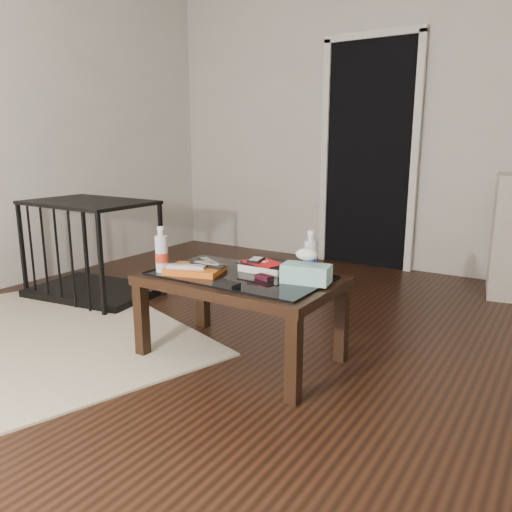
{
  "coord_description": "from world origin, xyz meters",
  "views": [
    {
      "loc": [
        1.22,
        -1.93,
        1.13
      ],
      "look_at": [
        -0.14,
        0.19,
        0.55
      ],
      "focal_mm": 35.0,
      "sensor_mm": 36.0,
      "label": 1
    }
  ],
  "objects_px": {
    "coffee_table": "(240,286)",
    "water_bottle_right": "(311,254)",
    "textbook": "(267,266)",
    "tissue_box": "(306,274)",
    "water_bottle_left": "(161,249)",
    "pet_crate": "(93,265)"
  },
  "relations": [
    {
      "from": "pet_crate",
      "to": "water_bottle_left",
      "type": "distance_m",
      "value": 1.32
    },
    {
      "from": "water_bottle_left",
      "to": "water_bottle_right",
      "type": "xyz_separation_m",
      "value": [
        0.71,
        0.32,
        0.0
      ]
    },
    {
      "from": "water_bottle_right",
      "to": "textbook",
      "type": "bearing_deg",
      "value": -179.25
    },
    {
      "from": "water_bottle_right",
      "to": "tissue_box",
      "type": "xyz_separation_m",
      "value": [
        0.03,
        -0.1,
        -0.07
      ]
    },
    {
      "from": "coffee_table",
      "to": "pet_crate",
      "type": "bearing_deg",
      "value": 168.21
    },
    {
      "from": "water_bottle_right",
      "to": "tissue_box",
      "type": "height_order",
      "value": "water_bottle_right"
    },
    {
      "from": "coffee_table",
      "to": "tissue_box",
      "type": "distance_m",
      "value": 0.38
    },
    {
      "from": "coffee_table",
      "to": "tissue_box",
      "type": "xyz_separation_m",
      "value": [
        0.36,
        0.04,
        0.11
      ]
    },
    {
      "from": "coffee_table",
      "to": "water_bottle_left",
      "type": "height_order",
      "value": "water_bottle_left"
    },
    {
      "from": "textbook",
      "to": "water_bottle_left",
      "type": "bearing_deg",
      "value": -145.63
    },
    {
      "from": "textbook",
      "to": "water_bottle_right",
      "type": "height_order",
      "value": "water_bottle_right"
    },
    {
      "from": "water_bottle_right",
      "to": "coffee_table",
      "type": "bearing_deg",
      "value": -156.88
    },
    {
      "from": "pet_crate",
      "to": "tissue_box",
      "type": "distance_m",
      "value": 1.95
    },
    {
      "from": "coffee_table",
      "to": "water_bottle_left",
      "type": "xyz_separation_m",
      "value": [
        -0.38,
        -0.18,
        0.18
      ]
    },
    {
      "from": "pet_crate",
      "to": "textbook",
      "type": "xyz_separation_m",
      "value": [
        1.63,
        -0.19,
        0.25
      ]
    },
    {
      "from": "coffee_table",
      "to": "tissue_box",
      "type": "height_order",
      "value": "tissue_box"
    },
    {
      "from": "textbook",
      "to": "water_bottle_right",
      "type": "xyz_separation_m",
      "value": [
        0.26,
        0.0,
        0.1
      ]
    },
    {
      "from": "coffee_table",
      "to": "textbook",
      "type": "xyz_separation_m",
      "value": [
        0.07,
        0.14,
        0.09
      ]
    },
    {
      "from": "coffee_table",
      "to": "water_bottle_right",
      "type": "distance_m",
      "value": 0.4
    },
    {
      "from": "coffee_table",
      "to": "water_bottle_left",
      "type": "distance_m",
      "value": 0.45
    },
    {
      "from": "pet_crate",
      "to": "textbook",
      "type": "distance_m",
      "value": 1.66
    },
    {
      "from": "coffee_table",
      "to": "textbook",
      "type": "relative_size",
      "value": 4.0
    }
  ]
}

